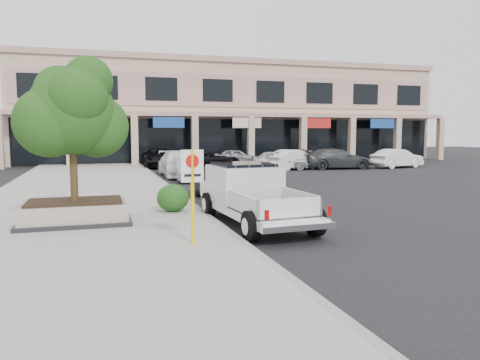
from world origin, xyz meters
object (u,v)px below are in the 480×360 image
lot_car_d (211,160)px  curb_car_d (159,158)px  no_parking_sign (192,183)px  lot_car_f (397,158)px  lot_car_c (337,159)px  lot_car_e (237,157)px  curb_car_c (179,164)px  planter_tree (77,113)px  pickup_truck (256,195)px  curb_car_a (221,182)px  planter (75,212)px  curb_car_b (187,169)px  lot_car_a (279,160)px  lot_car_b (294,159)px

lot_car_d → curb_car_d: bearing=33.4°
no_parking_sign → lot_car_f: 28.96m
lot_car_c → lot_car_e: 9.11m
curb_car_d → lot_car_d: curb_car_d is taller
no_parking_sign → lot_car_f: no_parking_sign is taller
curb_car_c → lot_car_d: size_ratio=1.13×
planter_tree → lot_car_f: planter_tree is taller
no_parking_sign → lot_car_d: size_ratio=0.47×
pickup_truck → lot_car_c: bearing=51.7°
curb_car_a → lot_car_c: bearing=44.3°
lot_car_d → lot_car_f: size_ratio=1.09×
planter → lot_car_c: lot_car_c is taller
curb_car_c → lot_car_f: bearing=6.6°
pickup_truck → curb_car_c: bearing=85.2°
planter_tree → lot_car_e: (12.15, 24.09, -2.75)m
planter_tree → pickup_truck: 5.89m
planter → lot_car_c: size_ratio=0.60×
pickup_truck → planter: bearing=163.4°
curb_car_b → curb_car_c: size_ratio=0.74×
lot_car_a → no_parking_sign: bearing=164.3°
curb_car_d → lot_car_c: size_ratio=1.03×
no_parking_sign → lot_car_e: no_parking_sign is taller
lot_car_e → planter_tree: bearing=173.3°
planter → planter_tree: bearing=49.0°
pickup_truck → lot_car_c: pickup_truck is taller
planter → lot_car_b: 23.18m
curb_car_d → lot_car_a: bearing=-28.1°
planter → curb_car_d: size_ratio=0.58×
curb_car_d → lot_car_d: bearing=-29.2°
curb_car_d → lot_car_c: (12.83, -5.39, 0.01)m
no_parking_sign → lot_car_e: bearing=71.3°
planter → curb_car_d: curb_car_d is taller
planter → curb_car_b: 13.46m
lot_car_a → lot_car_d: (-4.58, 2.67, -0.06)m
curb_car_a → lot_car_f: curb_car_a is taller
lot_car_f → lot_car_d: bearing=62.9°
pickup_truck → curb_car_b: (0.39, 13.44, -0.26)m
no_parking_sign → lot_car_c: no_parking_sign is taller
planter_tree → curb_car_c: 15.95m
curb_car_c → curb_car_d: 7.85m
lot_car_b → lot_car_c: bearing=-117.7°
no_parking_sign → lot_car_e: (9.43, 27.85, -0.97)m
lot_car_b → curb_car_a: bearing=125.1°
planter → curb_car_a: (5.65, 4.43, 0.26)m
curb_car_d → lot_car_b: size_ratio=1.21×
no_parking_sign → lot_car_c: bearing=53.7°
lot_car_a → lot_car_b: bearing=-76.8°
planter → lot_car_b: size_ratio=0.70×
lot_car_b → curb_car_d: bearing=42.2°
curb_car_d → lot_car_b: bearing=-24.6°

